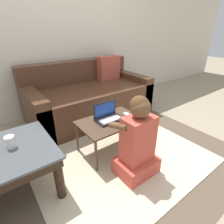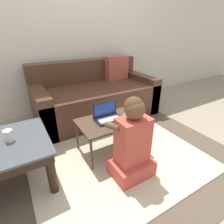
{
  "view_description": "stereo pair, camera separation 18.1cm",
  "coord_description": "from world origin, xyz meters",
  "views": [
    {
      "loc": [
        -1.04,
        -1.12,
        1.2
      ],
      "look_at": [
        -0.06,
        0.19,
        0.42
      ],
      "focal_mm": 28.0,
      "sensor_mm": 36.0,
      "label": 1
    },
    {
      "loc": [
        -0.89,
        -1.22,
        1.2
      ],
      "look_at": [
        -0.06,
        0.19,
        0.42
      ],
      "focal_mm": 28.0,
      "sensor_mm": 36.0,
      "label": 2
    }
  ],
  "objects": [
    {
      "name": "wall_back",
      "position": [
        0.0,
        1.53,
        1.25
      ],
      "size": [
        9.0,
        0.06,
        2.5
      ],
      "color": "beige",
      "rests_on": "ground_plane"
    },
    {
      "name": "area_rug",
      "position": [
        -0.12,
        -0.06,
        0.0
      ],
      "size": [
        2.32,
        1.76,
        0.01
      ],
      "color": "brown",
      "rests_on": "ground_plane"
    },
    {
      "name": "computer_mouse",
      "position": [
        0.09,
        0.12,
        0.38
      ],
      "size": [
        0.06,
        0.11,
        0.04
      ],
      "color": "silver",
      "rests_on": "laptop_desk"
    },
    {
      "name": "person_seated",
      "position": [
        -0.13,
        -0.26,
        0.32
      ],
      "size": [
        0.36,
        0.36,
        0.75
      ],
      "color": "#CC4C3D",
      "rests_on": "ground_plane"
    },
    {
      "name": "ground_plane",
      "position": [
        0.0,
        0.0,
        0.0
      ],
      "size": [
        16.0,
        16.0,
        0.0
      ],
      "primitive_type": "plane",
      "color": "gray"
    },
    {
      "name": "cup_on_table",
      "position": [
        -1.0,
        0.18,
        0.45
      ],
      "size": [
        0.07,
        0.07,
        0.09
      ],
      "color": "white",
      "rests_on": "coffee_table"
    },
    {
      "name": "laptop",
      "position": [
        -0.12,
        0.17,
        0.39
      ],
      "size": [
        0.27,
        0.16,
        0.18
      ],
      "color": "#232328",
      "rests_on": "laptop_desk"
    },
    {
      "name": "laptop_desk",
      "position": [
        -0.12,
        0.14,
        0.33
      ],
      "size": [
        0.64,
        0.42,
        0.36
      ],
      "color": "#4C3828",
      "rests_on": "ground_plane"
    },
    {
      "name": "couch",
      "position": [
        0.14,
        1.04,
        0.29
      ],
      "size": [
        1.71,
        0.91,
        0.82
      ],
      "color": "#4C2D1E",
      "rests_on": "ground_plane"
    }
  ]
}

